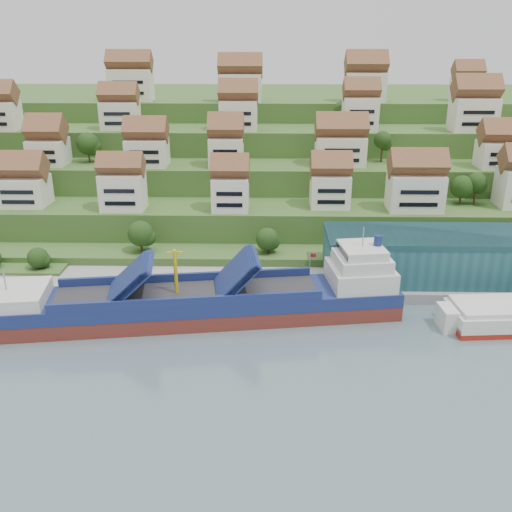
{
  "coord_description": "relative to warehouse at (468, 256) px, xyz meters",
  "views": [
    {
      "loc": [
        9.18,
        -96.15,
        51.61
      ],
      "look_at": [
        7.09,
        14.0,
        8.0
      ],
      "focal_mm": 40.0,
      "sensor_mm": 36.0,
      "label": 1
    }
  ],
  "objects": [
    {
      "name": "flagpole",
      "position": [
        -33.89,
        -7.0,
        -0.32
      ],
      "size": [
        1.28,
        0.16,
        8.0
      ],
      "color": "gray",
      "rests_on": "quay"
    },
    {
      "name": "quay",
      "position": [
        -32.0,
        -2.0,
        -6.1
      ],
      "size": [
        180.0,
        14.0,
        2.2
      ],
      "primitive_type": "cube",
      "color": "gray",
      "rests_on": "ground"
    },
    {
      "name": "hillside_village",
      "position": [
        -49.07,
        42.94,
        16.95
      ],
      "size": [
        157.69,
        61.53,
        29.6
      ],
      "color": "silver",
      "rests_on": "ground"
    },
    {
      "name": "cargo_ship",
      "position": [
        -53.56,
        -15.32,
        -3.95
      ],
      "size": [
        77.76,
        22.33,
        17.03
      ],
      "rotation": [
        0.0,
        0.0,
        0.14
      ],
      "color": "maroon",
      "rests_on": "ground"
    },
    {
      "name": "hillside",
      "position": [
        -52.0,
        86.55,
        3.46
      ],
      "size": [
        260.0,
        128.0,
        31.0
      ],
      "color": "#2D4C1E",
      "rests_on": "ground"
    },
    {
      "name": "hillside_trees",
      "position": [
        -69.38,
        23.17,
        7.33
      ],
      "size": [
        137.8,
        62.75,
        30.1
      ],
      "color": "#234316",
      "rests_on": "ground"
    },
    {
      "name": "warehouse",
      "position": [
        0.0,
        0.0,
        0.0
      ],
      "size": [
        60.0,
        15.0,
        10.0
      ],
      "primitive_type": "cube",
      "color": "#21545A",
      "rests_on": "quay"
    },
    {
      "name": "ground",
      "position": [
        -52.0,
        -17.0,
        -7.2
      ],
      "size": [
        300.0,
        300.0,
        0.0
      ],
      "primitive_type": "plane",
      "color": "slate",
      "rests_on": "ground"
    }
  ]
}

